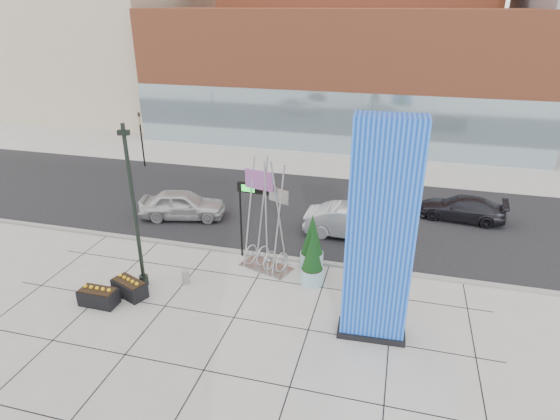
% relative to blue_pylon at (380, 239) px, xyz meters
% --- Properties ---
extents(ground, '(160.00, 160.00, 0.00)m').
position_rel_blue_pylon_xyz_m(ground, '(-6.32, 0.62, -4.00)').
color(ground, '#9E9991').
rests_on(ground, ground).
extents(street_asphalt, '(80.00, 12.00, 0.02)m').
position_rel_blue_pylon_xyz_m(street_asphalt, '(-6.32, 10.62, -3.99)').
color(street_asphalt, black).
rests_on(street_asphalt, ground).
extents(curb_edge, '(80.00, 0.30, 0.12)m').
position_rel_blue_pylon_xyz_m(curb_edge, '(-6.32, 4.62, -3.94)').
color(curb_edge, gray).
rests_on(curb_edge, ground).
extents(tower_podium, '(34.00, 10.00, 11.00)m').
position_rel_blue_pylon_xyz_m(tower_podium, '(-5.32, 27.62, 1.50)').
color(tower_podium, '#A64F30').
rests_on(tower_podium, ground).
extents(tower_glass_front, '(34.00, 0.60, 5.00)m').
position_rel_blue_pylon_xyz_m(tower_glass_front, '(-5.32, 22.82, -1.50)').
color(tower_glass_front, '#8CA5B2').
rests_on(tower_glass_front, ground).
extents(blue_pylon, '(2.53, 1.21, 8.27)m').
position_rel_blue_pylon_xyz_m(blue_pylon, '(0.00, 0.00, 0.00)').
color(blue_pylon, '#0B3AB3').
rests_on(blue_pylon, ground).
extents(lamp_post, '(0.48, 0.40, 7.21)m').
position_rel_blue_pylon_xyz_m(lamp_post, '(-9.96, 0.86, -1.04)').
color(lamp_post, black).
rests_on(lamp_post, ground).
extents(public_art_sculpture, '(2.63, 1.90, 5.39)m').
position_rel_blue_pylon_xyz_m(public_art_sculpture, '(-5.14, 3.62, -2.58)').
color(public_art_sculpture, '#B2B4B7').
rests_on(public_art_sculpture, ground).
extents(concrete_bollard, '(0.32, 0.32, 0.63)m').
position_rel_blue_pylon_xyz_m(concrete_bollard, '(-8.23, 1.45, -3.68)').
color(concrete_bollard, gray).
rests_on(concrete_bollard, ground).
extents(overhead_street_sign, '(1.83, 0.28, 3.87)m').
position_rel_blue_pylon_xyz_m(overhead_street_sign, '(-5.97, 4.42, -0.68)').
color(overhead_street_sign, black).
rests_on(overhead_street_sign, ground).
extents(round_planter_east, '(1.06, 1.06, 2.66)m').
position_rel_blue_pylon_xyz_m(round_planter_east, '(0.02, 4.22, -2.74)').
color(round_planter_east, '#92BEC4').
rests_on(round_planter_east, ground).
extents(round_planter_mid, '(1.09, 1.09, 2.73)m').
position_rel_blue_pylon_xyz_m(round_planter_mid, '(-3.12, 4.22, -2.71)').
color(round_planter_mid, '#92BEC4').
rests_on(round_planter_mid, ground).
extents(round_planter_west, '(1.02, 1.02, 2.55)m').
position_rel_blue_pylon_xyz_m(round_planter_west, '(-2.84, 2.91, -2.79)').
color(round_planter_west, '#92BEC4').
rests_on(round_planter_west, ground).
extents(box_planter_north, '(1.72, 1.29, 0.85)m').
position_rel_blue_pylon_xyz_m(box_planter_north, '(-10.12, -0.02, -3.61)').
color(box_planter_north, black).
rests_on(box_planter_north, ground).
extents(box_planter_south, '(1.56, 0.80, 0.85)m').
position_rel_blue_pylon_xyz_m(box_planter_south, '(-11.00, -0.93, -3.61)').
color(box_planter_south, black).
rests_on(box_planter_south, ground).
extents(car_white_west, '(5.13, 2.99, 1.64)m').
position_rel_blue_pylon_xyz_m(car_white_west, '(-11.36, 7.78, -3.18)').
color(car_white_west, silver).
rests_on(car_white_west, ground).
extents(car_silver_mid, '(5.05, 1.84, 1.65)m').
position_rel_blue_pylon_xyz_m(car_silver_mid, '(-1.66, 7.88, -3.17)').
color(car_silver_mid, '#B5B7BD').
rests_on(car_silver_mid, ground).
extents(car_dark_east, '(4.93, 2.45, 1.38)m').
position_rel_blue_pylon_xyz_m(car_dark_east, '(4.11, 11.63, -3.31)').
color(car_dark_east, black).
rests_on(car_dark_east, ground).
extents(traffic_signal, '(0.15, 0.18, 4.10)m').
position_rel_blue_pylon_xyz_m(traffic_signal, '(-18.32, 15.62, -1.70)').
color(traffic_signal, black).
rests_on(traffic_signal, ground).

